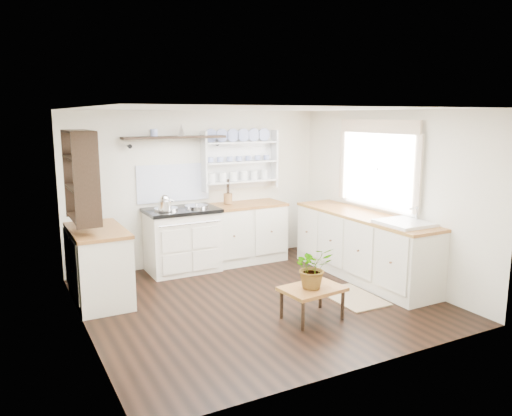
{
  "coord_description": "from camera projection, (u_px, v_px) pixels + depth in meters",
  "views": [
    {
      "loc": [
        -2.74,
        -5.1,
        2.23
      ],
      "look_at": [
        0.11,
        0.25,
        1.1
      ],
      "focal_mm": 35.0,
      "sensor_mm": 36.0,
      "label": 1
    }
  ],
  "objects": [
    {
      "name": "floor",
      "position": [
        258.0,
        300.0,
        6.1
      ],
      "size": [
        4.0,
        3.8,
        0.01
      ],
      "primitive_type": "cube",
      "color": "black",
      "rests_on": "ground"
    },
    {
      "name": "wall_back",
      "position": [
        199.0,
        188.0,
        7.54
      ],
      "size": [
        4.0,
        0.02,
        2.3
      ],
      "primitive_type": "cube",
      "color": "#ECE5CC",
      "rests_on": "ground"
    },
    {
      "name": "wall_right",
      "position": [
        387.0,
        195.0,
        6.81
      ],
      "size": [
        0.02,
        3.8,
        2.3
      ],
      "primitive_type": "cube",
      "color": "#ECE5CC",
      "rests_on": "ground"
    },
    {
      "name": "wall_left",
      "position": [
        81.0,
        225.0,
        4.97
      ],
      "size": [
        0.02,
        3.8,
        2.3
      ],
      "primitive_type": "cube",
      "color": "#ECE5CC",
      "rests_on": "ground"
    },
    {
      "name": "ceiling",
      "position": [
        258.0,
        109.0,
        5.68
      ],
      "size": [
        4.0,
        3.8,
        0.01
      ],
      "primitive_type": "cube",
      "color": "white",
      "rests_on": "wall_back"
    },
    {
      "name": "window",
      "position": [
        378.0,
        164.0,
        6.84
      ],
      "size": [
        0.08,
        1.55,
        1.22
      ],
      "color": "white",
      "rests_on": "wall_right"
    },
    {
      "name": "aga_cooker",
      "position": [
        182.0,
        239.0,
        7.19
      ],
      "size": [
        1.03,
        0.71,
        0.95
      ],
      "color": "white",
      "rests_on": "floor"
    },
    {
      "name": "back_cabinets",
      "position": [
        243.0,
        232.0,
        7.68
      ],
      "size": [
        1.27,
        0.63,
        0.9
      ],
      "color": "beige",
      "rests_on": "floor"
    },
    {
      "name": "right_cabinets",
      "position": [
        363.0,
        245.0,
        6.88
      ],
      "size": [
        0.62,
        2.43,
        0.9
      ],
      "color": "beige",
      "rests_on": "floor"
    },
    {
      "name": "belfast_sink",
      "position": [
        404.0,
        232.0,
        6.17
      ],
      "size": [
        0.55,
        0.6,
        0.45
      ],
      "color": "white",
      "rests_on": "right_cabinets"
    },
    {
      "name": "left_cabinets",
      "position": [
        99.0,
        264.0,
        6.01
      ],
      "size": [
        0.62,
        1.13,
        0.9
      ],
      "color": "beige",
      "rests_on": "floor"
    },
    {
      "name": "plate_rack",
      "position": [
        238.0,
        159.0,
        7.73
      ],
      "size": [
        1.2,
        0.22,
        0.9
      ],
      "color": "white",
      "rests_on": "wall_back"
    },
    {
      "name": "high_shelf",
      "position": [
        175.0,
        138.0,
        7.11
      ],
      "size": [
        1.5,
        0.29,
        0.16
      ],
      "color": "black",
      "rests_on": "wall_back"
    },
    {
      "name": "left_shelving",
      "position": [
        81.0,
        175.0,
        5.75
      ],
      "size": [
        0.28,
        0.8,
        1.05
      ],
      "primitive_type": "cube",
      "color": "black",
      "rests_on": "wall_left"
    },
    {
      "name": "kettle",
      "position": [
        165.0,
        203.0,
        6.85
      ],
      "size": [
        0.18,
        0.18,
        0.22
      ],
      "primitive_type": null,
      "color": "silver",
      "rests_on": "aga_cooker"
    },
    {
      "name": "utensil_crock",
      "position": [
        228.0,
        199.0,
        7.55
      ],
      "size": [
        0.13,
        0.13,
        0.15
      ],
      "primitive_type": "cylinder",
      "color": "brown",
      "rests_on": "back_cabinets"
    },
    {
      "name": "center_table",
      "position": [
        312.0,
        291.0,
        5.5
      ],
      "size": [
        0.71,
        0.54,
        0.36
      ],
      "rotation": [
        0.0,
        0.0,
        0.1
      ],
      "color": "brown",
      "rests_on": "floor"
    },
    {
      "name": "potted_plant",
      "position": [
        313.0,
        267.0,
        5.45
      ],
      "size": [
        0.47,
        0.43,
        0.46
      ],
      "primitive_type": "imported",
      "rotation": [
        0.0,
        0.0,
        -0.17
      ],
      "color": "#3F7233",
      "rests_on": "center_table"
    },
    {
      "name": "floor_rug",
      "position": [
        352.0,
        297.0,
        6.18
      ],
      "size": [
        0.56,
        0.86,
        0.02
      ],
      "primitive_type": "cube",
      "rotation": [
        0.0,
        0.0,
        -0.02
      ],
      "color": "#856B4D",
      "rests_on": "floor"
    }
  ]
}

